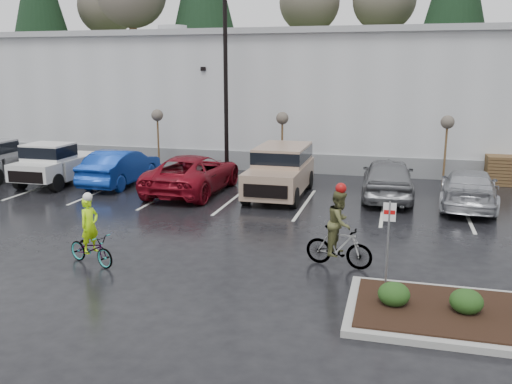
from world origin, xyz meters
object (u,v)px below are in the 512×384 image
(lamppost, at_px, (225,58))
(car_blue, at_px, (121,167))
(fire_lane_sign, at_px, (388,234))
(car_red, at_px, (193,173))
(suv_tan, at_px, (280,172))
(sapling_east, at_px, (447,126))
(cyclist_hivis, at_px, (91,242))
(cyclist_olive, at_px, (339,236))
(sapling_west, at_px, (157,119))
(pickup_white, at_px, (61,162))
(sapling_mid, at_px, (282,122))
(car_grey, at_px, (388,178))
(car_far_silver, at_px, (469,188))
(pallet_stack_a, at_px, (499,170))
(pickup_silver, at_px, (5,158))

(lamppost, relative_size, car_blue, 1.87)
(fire_lane_sign, bearing_deg, car_red, 133.63)
(fire_lane_sign, bearing_deg, car_blue, 142.25)
(car_blue, bearing_deg, suv_tan, 177.76)
(sapling_east, bearing_deg, cyclist_hivis, -127.54)
(car_red, height_order, cyclist_olive, cyclist_olive)
(sapling_west, relative_size, pickup_white, 0.62)
(sapling_mid, xyz_separation_m, car_blue, (-6.84, -3.40, -1.91))
(car_blue, bearing_deg, cyclist_hivis, 114.87)
(sapling_mid, distance_m, car_red, 5.41)
(car_grey, bearing_deg, fire_lane_sign, 89.18)
(sapling_west, height_order, car_far_silver, sapling_west)
(pickup_white, relative_size, car_blue, 1.05)
(lamppost, distance_m, fire_lane_sign, 14.78)
(car_red, bearing_deg, pallet_stack_a, -157.44)
(pallet_stack_a, bearing_deg, pickup_silver, -169.22)
(car_far_silver, bearing_deg, sapling_mid, -19.24)
(pickup_silver, bearing_deg, sapling_east, 9.36)
(sapling_west, relative_size, car_red, 0.54)
(cyclist_hivis, distance_m, cyclist_olive, 6.74)
(sapling_mid, height_order, car_blue, sapling_mid)
(pickup_silver, relative_size, suv_tan, 1.02)
(suv_tan, bearing_deg, car_grey, 9.02)
(car_blue, distance_m, car_red, 3.86)
(pallet_stack_a, xyz_separation_m, car_red, (-13.04, -5.05, 0.14))
(sapling_mid, xyz_separation_m, fire_lane_sign, (5.30, -12.80, -1.32))
(sapling_west, xyz_separation_m, car_grey, (11.60, -3.11, -1.87))
(sapling_mid, xyz_separation_m, suv_tan, (0.71, -3.81, -1.70))
(pickup_white, bearing_deg, cyclist_olive, -29.54)
(pickup_white, relative_size, cyclist_hivis, 2.57)
(pickup_white, height_order, cyclist_olive, cyclist_olive)
(pallet_stack_a, height_order, car_blue, car_blue)
(cyclist_hivis, bearing_deg, lamppost, 19.05)
(sapling_mid, height_order, car_far_silver, sapling_mid)
(sapling_east, bearing_deg, cyclist_olive, -106.84)
(car_red, bearing_deg, cyclist_olive, 134.85)
(fire_lane_sign, bearing_deg, car_grey, 91.20)
(pickup_silver, relative_size, car_grey, 1.03)
(pickup_silver, height_order, car_grey, pickup_silver)
(car_far_silver, bearing_deg, suv_tan, 5.85)
(lamppost, xyz_separation_m, sapling_west, (-4.00, 1.00, -2.96))
(sapling_mid, height_order, pickup_silver, sapling_mid)
(sapling_east, relative_size, pickup_white, 0.62)
(cyclist_olive, bearing_deg, car_blue, 64.78)
(car_grey, distance_m, cyclist_hivis, 12.54)
(suv_tan, bearing_deg, car_red, -176.24)
(pallet_stack_a, bearing_deg, cyclist_olive, -115.57)
(pickup_silver, distance_m, suv_tan, 13.80)
(pickup_white, xyz_separation_m, car_blue, (2.88, 0.32, -0.17))
(car_far_silver, bearing_deg, lamppost, -9.00)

